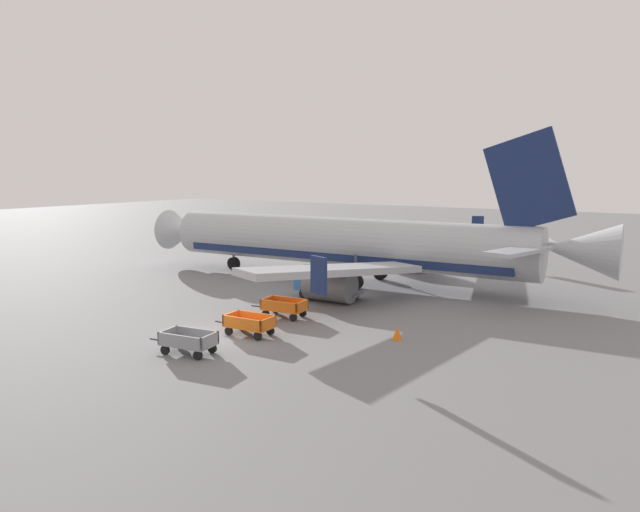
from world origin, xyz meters
name	(u,v)px	position (x,y,z in m)	size (l,w,h in m)	color
ground_plane	(219,335)	(0.00, 0.00, 0.00)	(220.00, 220.00, 0.00)	slate
airplane	(352,243)	(-1.15, 16.33, 3.05)	(37.61, 30.28, 11.34)	#B2B7BC
baggage_cart_nearest	(188,341)	(0.89, -3.09, 0.60)	(3.62, 1.72, 1.07)	gray
baggage_cart_second_in_row	(249,324)	(1.34, 0.87, 0.60)	(3.58, 1.51, 1.07)	orange
baggage_cart_third_in_row	(284,307)	(0.68, 4.89, 0.60)	(3.60, 1.61, 1.07)	orange
service_truck_beside_carts	(317,282)	(-0.46, 10.36, 1.10)	(4.60, 2.52, 2.10)	slate
traffic_cone_near_plane	(397,333)	(8.28, 4.25, 0.35)	(0.53, 0.53, 0.69)	orange
traffic_cone_mid_apron	(294,304)	(-0.15, 7.07, 0.28)	(0.42, 0.42, 0.55)	orange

